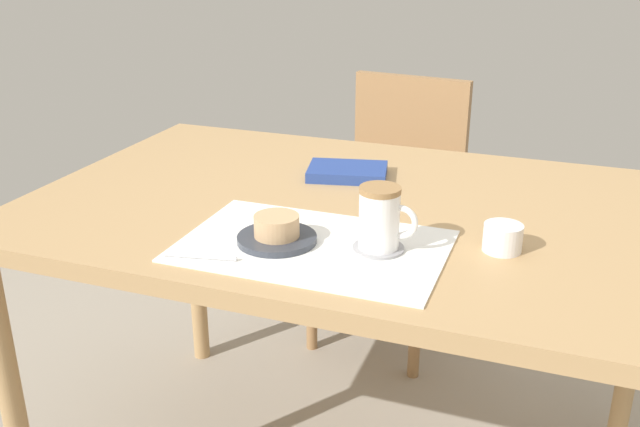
# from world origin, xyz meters

# --- Properties ---
(dining_table) EXTENTS (1.37, 0.89, 0.76)m
(dining_table) POSITION_xyz_m (0.00, 0.00, 0.69)
(dining_table) COLOR tan
(dining_table) RESTS_ON ground_plane
(wooden_chair) EXTENTS (0.47, 0.47, 0.85)m
(wooden_chair) POSITION_xyz_m (-0.10, 0.78, 0.48)
(wooden_chair) COLOR #997047
(wooden_chair) RESTS_ON ground_plane
(placemat) EXTENTS (0.48, 0.31, 0.00)m
(placemat) POSITION_xyz_m (-0.00, -0.24, 0.76)
(placemat) COLOR white
(placemat) RESTS_ON dining_table
(pastry_plate) EXTENTS (0.15, 0.15, 0.01)m
(pastry_plate) POSITION_xyz_m (-0.07, -0.25, 0.77)
(pastry_plate) COLOR #333842
(pastry_plate) RESTS_ON placemat
(pastry) EXTENTS (0.08, 0.08, 0.04)m
(pastry) POSITION_xyz_m (-0.07, -0.25, 0.79)
(pastry) COLOR tan
(pastry) RESTS_ON pastry_plate
(coffee_coaster) EXTENTS (0.09, 0.09, 0.00)m
(coffee_coaster) POSITION_xyz_m (0.12, -0.22, 0.76)
(coffee_coaster) COLOR #99999E
(coffee_coaster) RESTS_ON placemat
(coffee_mug) EXTENTS (0.11, 0.07, 0.11)m
(coffee_mug) POSITION_xyz_m (0.12, -0.22, 0.82)
(coffee_mug) COLOR white
(coffee_mug) RESTS_ON coffee_coaster
(teaspoon) EXTENTS (0.13, 0.03, 0.01)m
(teaspoon) POSITION_xyz_m (-0.16, -0.36, 0.77)
(teaspoon) COLOR silver
(teaspoon) RESTS_ON placemat
(sugar_bowl) EXTENTS (0.07, 0.07, 0.05)m
(sugar_bowl) POSITION_xyz_m (0.32, -0.14, 0.78)
(sugar_bowl) COLOR white
(sugar_bowl) RESTS_ON dining_table
(small_book) EXTENTS (0.20, 0.16, 0.02)m
(small_book) POSITION_xyz_m (-0.06, 0.16, 0.77)
(small_book) COLOR navy
(small_book) RESTS_ON dining_table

